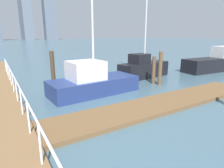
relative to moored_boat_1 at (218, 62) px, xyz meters
name	(u,v)px	position (x,y,z in m)	size (l,w,h in m)	color
ground_plane	(53,78)	(-14.56, 4.93, -0.83)	(300.00, 300.00, 0.00)	#476675
floating_dock	(161,104)	(-11.70, -4.11, -0.74)	(12.72, 2.00, 0.18)	brown
boardwalk_railing	(39,132)	(-17.71, -6.18, 0.41)	(0.06, 27.63, 1.08)	white
dock_piling_1	(160,68)	(-8.81, -1.12, 0.31)	(0.26, 0.26, 2.28)	brown
dock_piling_2	(154,70)	(-8.96, -0.66, 0.13)	(0.25, 0.25, 1.92)	brown
dock_piling_3	(53,70)	(-15.32, 1.77, 0.37)	(0.27, 0.27, 2.40)	#473826
moored_boat_1	(218,62)	(0.00, 0.00, 0.00)	(7.55, 2.36, 2.30)	black
moored_boat_2	(143,68)	(-8.18, 1.36, -0.05)	(4.72, 2.13, 10.07)	black
moored_boat_3	(92,82)	(-13.69, -0.55, -0.11)	(5.34, 2.44, 7.28)	navy
skyline_tower_3	(25,14)	(2.77, 137.33, 16.43)	(6.03, 13.87, 34.53)	slate
skyline_tower_4	(49,6)	(16.22, 125.97, 20.65)	(7.96, 6.69, 42.97)	slate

